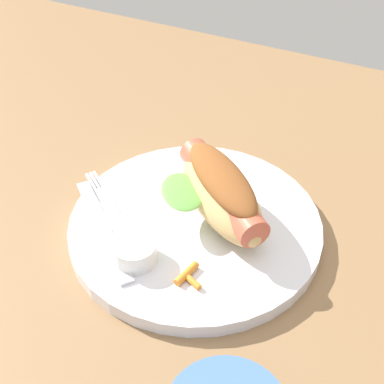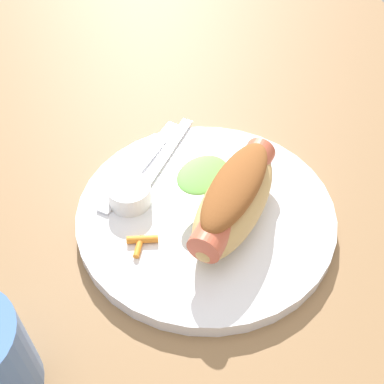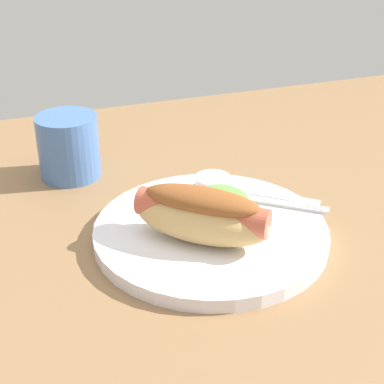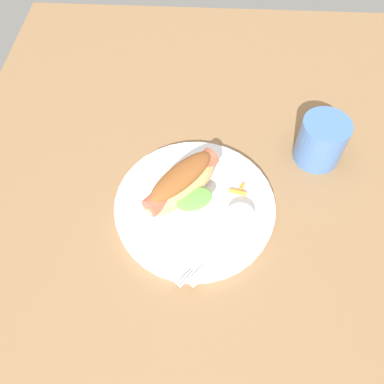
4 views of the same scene
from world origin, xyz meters
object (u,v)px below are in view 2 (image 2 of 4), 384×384
Objects in this scene: fork at (161,162)px; carrot_garnish at (141,242)px; plate at (206,214)px; hot_dog at (234,197)px; sauce_ramekin at (130,194)px; knife at (141,165)px.

carrot_garnish is (-10.61, 4.26, 0.15)cm from fork.
hot_dog is at bearing -130.44° from plate.
fork is at bearing -41.45° from sauce_ramekin.
carrot_garnish is at bearing -179.58° from sauce_ramekin.
carrot_garnish is (-10.71, 2.06, 0.17)cm from knife.
fork is 11.43cm from carrot_garnish.
plate is 1.68× the size of knife.
sauce_ramekin is (4.96, 9.49, -2.07)cm from hot_dog.
sauce_ramekin is 6.57cm from fork.
carrot_garnish is (-2.64, 7.25, 1.15)cm from plate.
hot_dog reaches higher than fork.
plate is 7.80cm from carrot_garnish.
carrot_garnish is at bearing 110.01° from plate.
knife is 10.91cm from carrot_garnish.
knife is (0.10, 2.20, -0.02)cm from fork.
hot_dog is at bearing -114.39° from fork.
hot_dog is 9.89cm from carrot_garnish.
sauce_ramekin is at bearing 67.00° from plate.
sauce_ramekin is 1.42× the size of carrot_garnish.
hot_dog is at bearing -85.33° from carrot_garnish.
plate is 8.57cm from fork.
plate is 8.52× the size of carrot_garnish.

